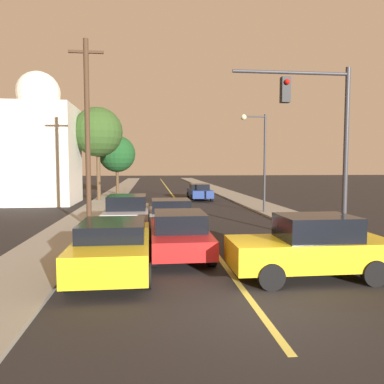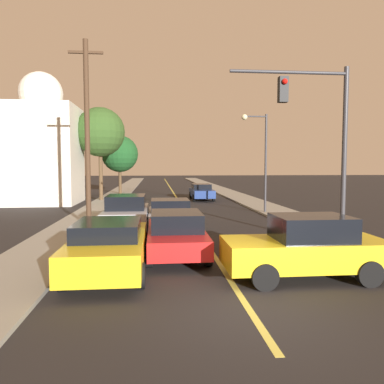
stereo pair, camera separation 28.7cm
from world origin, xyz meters
TOP-DOWN VIEW (x-y plane):
  - ground_plane at (0.00, 0.00)m, footprint 200.00×200.00m
  - road_surface at (0.00, 36.00)m, footprint 9.08×80.00m
  - sidewalk_left at (-5.79, 36.00)m, footprint 2.50×80.00m
  - sidewalk_right at (5.79, 36.00)m, footprint 2.50×80.00m
  - car_near_lane_front at (-1.27, 4.89)m, footprint 1.99×4.70m
  - car_near_lane_second at (-1.27, 10.13)m, footprint 2.12×4.09m
  - car_outer_lane_front at (-3.27, 3.08)m, footprint 2.09×4.90m
  - car_outer_lane_second at (-3.27, 9.53)m, footprint 2.02×4.53m
  - car_far_oncoming at (2.04, 24.73)m, footprint 1.87×4.84m
  - car_crossing_right at (2.07, 1.99)m, footprint 4.33×1.92m
  - traffic_signal_mast at (4.00, 5.59)m, footprint 4.37×0.42m
  - streetlamp_right at (4.49, 15.24)m, footprint 1.62×0.36m
  - utility_pole_left at (-5.14, 10.64)m, footprint 1.60×0.24m
  - tree_left_near at (-6.52, 24.49)m, footprint 4.10×4.10m
  - tree_left_far at (-5.57, 31.34)m, footprint 3.72×3.72m
  - domed_building_left at (-10.74, 22.88)m, footprint 5.39×5.39m

SIDE VIEW (x-z plane):
  - ground_plane at x=0.00m, z-range 0.00..0.00m
  - road_surface at x=0.00m, z-range 0.00..0.01m
  - sidewalk_left at x=-5.79m, z-range 0.00..0.12m
  - sidewalk_right at x=5.79m, z-range 0.00..0.12m
  - car_near_lane_second at x=-1.27m, z-range 0.01..1.44m
  - car_far_oncoming at x=2.04m, z-range 0.03..1.42m
  - car_near_lane_front at x=-1.27m, z-range 0.02..1.52m
  - car_outer_lane_front at x=-3.27m, z-range 0.03..1.53m
  - car_crossing_right at x=2.07m, z-range 0.00..1.70m
  - car_outer_lane_second at x=-3.27m, z-range 0.01..1.71m
  - streetlamp_right at x=4.49m, z-range 1.05..7.11m
  - tree_left_far at x=-5.57m, z-range 1.20..7.12m
  - traffic_signal_mast at x=4.00m, z-range 1.22..7.69m
  - domed_building_left at x=-10.74m, z-range -0.62..9.59m
  - utility_pole_left at x=-5.14m, z-range 0.29..9.04m
  - tree_left_near at x=-6.52m, z-range 1.91..9.62m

